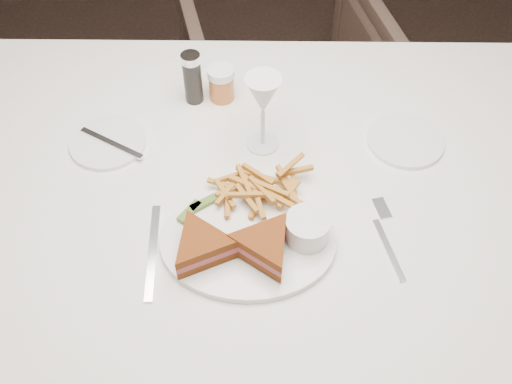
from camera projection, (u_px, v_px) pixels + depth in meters
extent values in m
plane|color=black|center=(217.00, 251.00, 1.92)|extent=(5.00, 5.00, 0.00)
cube|color=white|center=(257.00, 285.00, 1.41)|extent=(1.45, 0.98, 0.75)
imported|color=#49362D|center=(286.00, 79.00, 1.98)|extent=(0.77, 0.75, 0.66)
ellipsoid|color=white|center=(248.00, 241.00, 1.03)|extent=(0.32, 0.25, 0.01)
cube|color=silver|center=(153.00, 251.00, 1.02)|extent=(0.03, 0.21, 0.00)
cylinder|color=white|center=(108.00, 142.00, 1.19)|extent=(0.16, 0.16, 0.01)
cylinder|color=white|center=(405.00, 141.00, 1.20)|extent=(0.16, 0.16, 0.01)
cylinder|color=black|center=(193.00, 78.00, 1.24)|extent=(0.04, 0.04, 0.12)
cylinder|color=#B7632C|center=(221.00, 84.00, 1.26)|extent=(0.06, 0.06, 0.08)
cube|color=#466523|center=(204.00, 203.00, 1.07)|extent=(0.05, 0.05, 0.01)
cube|color=#466523|center=(189.00, 212.00, 1.06)|extent=(0.04, 0.05, 0.01)
cylinder|color=white|center=(307.00, 229.00, 1.01)|extent=(0.08, 0.08, 0.05)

